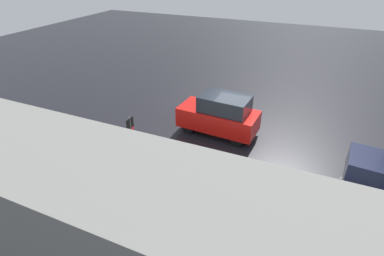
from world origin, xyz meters
TOP-DOWN VIEW (x-y plane):
  - ground_plane at (0.00, 0.00)m, footprint 60.00×60.00m
  - kerb_strip at (0.00, 4.20)m, footprint 24.00×3.20m
  - moving_hatchback at (0.85, 0.15)m, footprint 4.00×1.94m
  - fire_hydrant at (3.22, 2.98)m, footprint 0.42×0.31m
  - pedestrian at (3.98, 3.25)m, footprint 0.35×0.54m
  - metal_railing at (-1.31, 5.84)m, footprint 8.38×0.04m
  - sign_post at (3.18, 4.30)m, footprint 0.07×0.44m

SIDE VIEW (x-z plane):
  - ground_plane at x=0.00m, z-range 0.00..0.00m
  - kerb_strip at x=0.00m, z-range 0.00..0.04m
  - fire_hydrant at x=3.22m, z-range 0.00..0.80m
  - metal_railing at x=-1.31m, z-range 0.19..1.24m
  - pedestrian at x=3.98m, z-range 0.15..1.77m
  - moving_hatchback at x=0.85m, z-range 0.00..2.06m
  - sign_post at x=3.18m, z-range 0.38..2.78m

